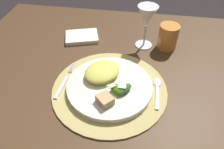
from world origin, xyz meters
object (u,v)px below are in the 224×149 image
Objects in this scene: fork at (65,82)px; spoon at (157,87)px; dining_table at (101,98)px; dinner_plate at (110,86)px; amber_tumbler at (168,37)px; napkin at (82,37)px; wine_glass at (147,18)px.

spoon is at bearing 4.48° from fork.
dining_table is 0.17m from dinner_plate.
dining_table is 11.17× the size of amber_tumbler.
wine_glass is (0.26, -0.01, 0.12)m from napkin.
napkin is 0.79× the size of wine_glass.
dining_table is at bearing 31.46° from fork.
dining_table is at bearing -60.11° from napkin.
wine_glass is at bearing 103.15° from spoon.
spoon is at bearing -11.51° from dining_table.
spoon is 0.25m from amber_tumbler.
fork is at bearing -175.52° from spoon.
wine_glass is at bearing -2.02° from napkin.
napkin is at bearing 119.89° from dining_table.
wine_glass is (0.14, 0.20, 0.25)m from dining_table.
napkin is at bearing 92.83° from fork.
wine_glass is at bearing 53.93° from dining_table.
dining_table is 0.36m from amber_tumbler.
amber_tumbler reaches higher than dining_table.
dinner_plate is at bearing -110.15° from wine_glass.
dinner_plate is 0.33m from amber_tumbler.
spoon is at bearing -98.26° from amber_tumbler.
fork is 0.31m from spoon.
fork is 1.72× the size of amber_tumbler.
amber_tumbler is at bearing 54.81° from dinner_plate.
dining_table is 4.01× the size of dinner_plate.
napkin is (-0.01, 0.27, -0.00)m from fork.
wine_glass reaches higher than fork.
dinner_plate is 0.15m from fork.
fork is at bearing -133.57° from wine_glass.
dinner_plate is at bearing -58.82° from napkin.
amber_tumbler reaches higher than spoon.
spoon is 1.39× the size of amber_tumbler.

